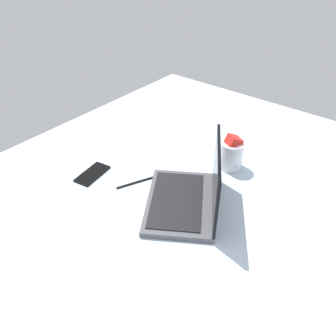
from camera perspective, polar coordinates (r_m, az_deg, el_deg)
name	(u,v)px	position (r cm, az deg, el deg)	size (l,w,h in cm)	color
bed_mattress	(171,206)	(130.90, 0.42, -6.33)	(180.00, 140.00, 18.00)	silver
laptop	(190,196)	(115.08, 3.75, -4.59)	(40.19, 37.09, 23.00)	#4C4C51
snack_cup	(232,153)	(134.28, 10.54, 2.39)	(9.00, 9.00, 14.49)	silver
cell_phone	(92,174)	(134.10, -12.48, -0.96)	(6.80, 14.00, 0.80)	black
charger_cable	(138,182)	(127.69, -5.00, -2.30)	(17.00, 0.60, 0.60)	black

